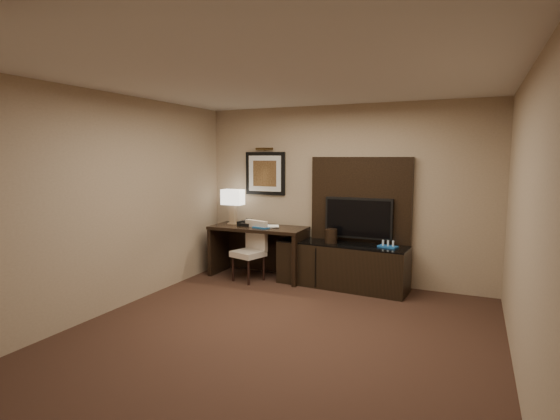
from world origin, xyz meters
The scene contains 19 objects.
floor centered at (0.00, 0.00, -0.01)m, with size 4.50×5.00×0.01m, color #331E17.
ceiling centered at (0.00, 0.00, 2.70)m, with size 4.50×5.00×0.01m, color silver.
wall_back centered at (0.00, 2.50, 1.35)m, with size 4.50×0.01×2.70m, color tan.
wall_front centered at (0.00, -2.50, 1.35)m, with size 4.50×0.01×2.70m, color tan.
wall_left centered at (-2.25, 0.00, 1.35)m, with size 0.01×5.00×2.70m, color tan.
wall_right centered at (2.25, 0.00, 1.35)m, with size 0.01×5.00×2.70m, color tan.
desk centered at (-1.27, 2.15, 0.41)m, with size 1.53×0.66×0.82m, color black.
credenza centered at (0.11, 2.15, 0.33)m, with size 1.91×0.53×0.66m, color black.
tv_wall_panel centered at (0.30, 2.44, 1.27)m, with size 1.50×0.12×1.30m, color black.
tv centered at (0.30, 2.34, 1.02)m, with size 1.00×0.08×0.60m, color black.
artwork centered at (-1.30, 2.48, 1.65)m, with size 0.70×0.04×0.70m, color black.
picture_light centered at (-1.30, 2.44, 2.05)m, with size 0.04×0.04×0.30m, color #443015.
desk_chair centered at (-1.31, 1.88, 0.44)m, with size 0.42×0.49×0.88m, color beige, non-canonical shape.
table_lamp centered at (-1.78, 2.23, 1.11)m, with size 0.36×0.20×0.58m, color tan, non-canonical shape.
desk_phone centered at (-1.49, 2.14, 0.87)m, with size 0.21×0.19×0.11m, color black, non-canonical shape.
blue_folder centered at (-1.14, 2.12, 0.83)m, with size 0.25×0.34×0.02m, color #165192.
book centered at (-1.11, 2.15, 0.94)m, with size 0.18×0.02×0.24m, color tan.
ice_bucket centered at (-0.06, 2.13, 0.76)m, with size 0.19×0.19×0.21m, color black.
minibar_tray centered at (0.78, 2.14, 0.71)m, with size 0.26×0.16×0.09m, color #1956A7, non-canonical shape.
Camera 1 is at (1.85, -3.97, 1.92)m, focal length 28.00 mm.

